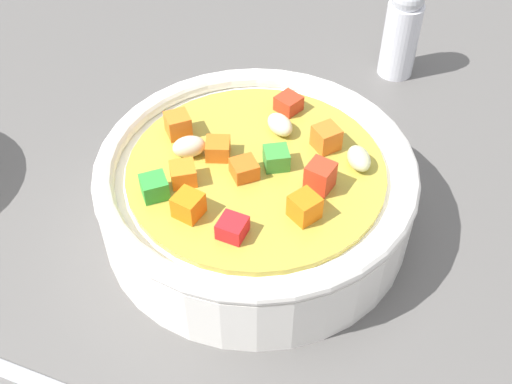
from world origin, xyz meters
TOP-DOWN VIEW (x-y plane):
  - ground_plane at (0.00, 0.00)cm, footprint 140.00×140.00cm
  - soup_bowl_main at (0.00, -0.00)cm, footprint 19.11×19.11cm
  - pepper_shaker at (-19.47, -3.35)cm, footprint 2.81×2.81cm

SIDE VIEW (x-z plane):
  - ground_plane at x=0.00cm, z-range -2.00..0.00cm
  - soup_bowl_main at x=0.00cm, z-range -0.33..6.00cm
  - pepper_shaker at x=-19.47cm, z-range -0.02..7.88cm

